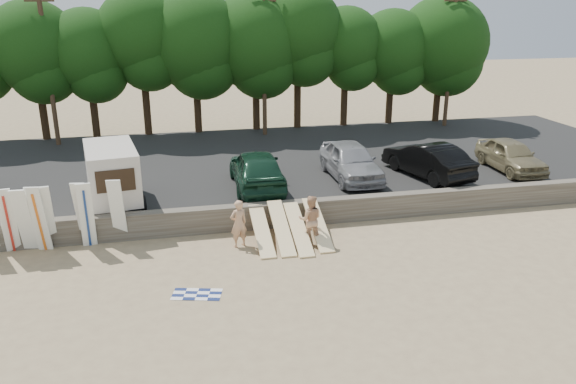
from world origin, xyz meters
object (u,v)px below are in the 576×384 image
car_1 (257,169)px  cooler (298,228)px  car_4 (511,155)px  car_2 (351,161)px  box_trailer (112,172)px  beachgoer_b (310,220)px  beachgoer_a (239,223)px  car_3 (427,160)px

car_1 → cooler: (1.00, -3.51, -1.42)m
car_4 → car_2: bearing=178.9°
car_2 → cooler: bearing=-130.5°
car_1 → box_trailer: bearing=8.2°
box_trailer → beachgoer_b: bearing=-37.3°
beachgoer_a → car_2: bearing=-157.7°
car_4 → beachgoer_a: (-13.82, -4.48, -0.56)m
car_1 → car_4: bearing=-178.4°
box_trailer → beachgoer_a: box_trailer is taller
beachgoer_b → beachgoer_a: bearing=8.3°
cooler → beachgoer_a: bearing=-170.8°
car_2 → car_1: bearing=-173.2°
car_3 → beachgoer_b: car_3 is taller
car_1 → car_4: 12.42m
beachgoer_b → car_3: bearing=-131.9°
beachgoer_a → beachgoer_b: 2.63m
car_4 → beachgoer_b: car_4 is taller
box_trailer → cooler: box_trailer is taller
box_trailer → beachgoer_a: size_ratio=2.23×
cooler → beachgoer_b: bearing=-90.4°
box_trailer → car_4: box_trailer is taller
box_trailer → beachgoer_b: (7.19, -3.91, -1.12)m
beachgoer_a → cooler: bearing=-177.5°
box_trailer → car_2: (10.43, 1.26, -0.50)m
box_trailer → car_1: bearing=-1.8°
cooler → car_4: bearing=6.6°
beachgoer_b → cooler: size_ratio=4.84×
box_trailer → car_4: bearing=-6.2°
box_trailer → car_3: 14.05m
car_4 → cooler: bearing=-160.4°
car_1 → beachgoer_b: car_1 is taller
box_trailer → car_3: size_ratio=0.81×
cooler → car_3: bearing=15.9°
car_4 → beachgoer_a: car_4 is taller
car_4 → beachgoer_a: bearing=-159.9°
car_2 → beachgoer_b: size_ratio=2.67×
car_3 → cooler: 8.00m
car_2 → cooler: (-3.45, -4.04, -1.38)m
box_trailer → car_3: bearing=-5.6°
car_2 → box_trailer: bearing=-173.1°
car_2 → cooler: car_2 is taller
car_2 → beachgoer_b: bearing=-122.1°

